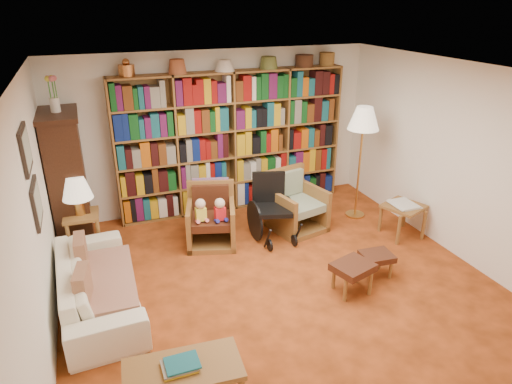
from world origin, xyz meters
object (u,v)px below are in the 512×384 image
sofa (97,283)px  coffee_table (183,372)px  footstool_b (377,258)px  armchair_sage (294,206)px  footstool_a (353,269)px  floor_lamp (363,123)px  side_table_lamp (82,224)px  armchair_leather (210,218)px  side_table_papers (403,210)px  wheelchair (272,209)px

sofa → coffee_table: size_ratio=1.95×
footstool_b → armchair_sage: bearing=103.1°
armchair_sage → footstool_b: armchair_sage is taller
footstool_a → floor_lamp: bearing=56.6°
sofa → coffee_table: (0.60, -1.66, 0.04)m
side_table_lamp → footstool_b: size_ratio=1.50×
armchair_leather → footstool_b: 2.33m
floor_lamp → side_table_papers: floor_lamp is taller
floor_lamp → side_table_lamp: bearing=176.0°
armchair_sage → footstool_a: 1.77m
floor_lamp → footstool_b: 2.12m
footstool_a → coffee_table: coffee_table is taller
side_table_papers → footstool_b: bearing=-141.3°
side_table_lamp → floor_lamp: size_ratio=0.34×
sofa → armchair_leather: 1.87m
armchair_sage → footstool_a: armchair_sage is taller
footstool_b → wheelchair: bearing=119.7°
armchair_sage → wheelchair: bearing=-158.0°
armchair_leather → footstool_a: armchair_leather is taller
floor_lamp → armchair_sage: bearing=178.8°
sofa → footstool_a: (2.78, -0.78, 0.02)m
side_table_lamp → side_table_papers: (4.30, -1.08, -0.04)m
wheelchair → footstool_a: (0.35, -1.59, -0.13)m
footstool_a → coffee_table: 2.35m
sofa → floor_lamp: floor_lamp is taller
footstool_a → coffee_table: (-2.18, -0.88, 0.03)m
armchair_leather → coffee_table: 2.84m
armchair_sage → coffee_table: armchair_sage is taller
side_table_papers → wheelchair: bearing=160.1°
side_table_lamp → floor_lamp: (4.03, -0.28, 1.06)m
floor_lamp → sofa: bearing=-166.2°
side_table_papers → coffee_table: (-3.60, -1.83, -0.07)m
armchair_leather → side_table_papers: bearing=-17.8°
footstool_a → footstool_b: footstool_a is taller
armchair_sage → wheelchair: 0.48m
floor_lamp → coffee_table: floor_lamp is taller
armchair_sage → side_table_papers: size_ratio=1.35×
footstool_a → footstool_b: (0.45, 0.18, -0.05)m
side_table_lamp → coffee_table: 2.99m
sofa → armchair_sage: bearing=-73.8°
side_table_lamp → footstool_b: 3.82m
armchair_leather → floor_lamp: size_ratio=0.49×
sofa → side_table_papers: (4.20, 0.17, 0.12)m
coffee_table → armchair_leather: bearing=70.1°
side_table_lamp → armchair_sage: bearing=-5.0°
side_table_papers → footstool_a: side_table_papers is taller
side_table_lamp → floor_lamp: bearing=-4.0°
sofa → floor_lamp: size_ratio=1.13×
armchair_sage → floor_lamp: (1.06, -0.02, 1.17)m
coffee_table → footstool_b: bearing=21.8°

